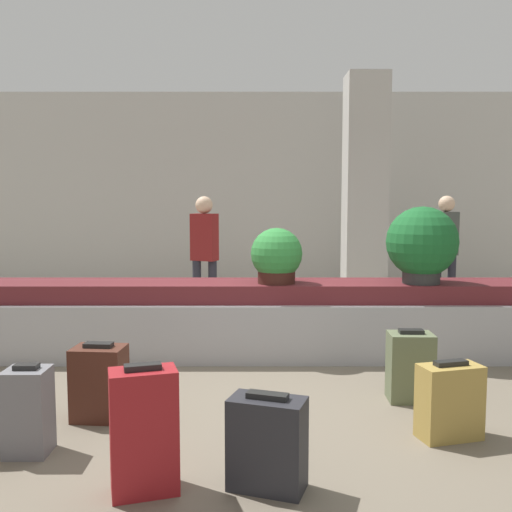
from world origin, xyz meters
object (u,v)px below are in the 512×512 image
at_px(suitcase_1, 269,443).
at_px(potted_plant_0, 424,244).
at_px(suitcase_0, 452,402).
at_px(suitcase_4, 412,367).
at_px(pillar, 367,194).
at_px(traveler_1, 448,243).
at_px(traveler_0, 207,247).
at_px(suitcase_2, 102,382).
at_px(potted_plant_1, 279,257).
at_px(suitcase_6, 146,431).
at_px(suitcase_5, 30,411).

distance_m(suitcase_1, potted_plant_0, 3.04).
bearing_deg(suitcase_0, suitcase_4, 80.19).
bearing_deg(pillar, traveler_1, -0.62).
xyz_separation_m(suitcase_4, traveler_1, (1.45, 3.63, 0.67)).
height_order(pillar, traveler_0, pillar).
bearing_deg(suitcase_2, traveler_1, 52.15).
bearing_deg(traveler_1, suitcase_2, -160.12).
bearing_deg(suitcase_1, suitcase_0, 46.95).
height_order(suitcase_0, potted_plant_1, potted_plant_1).
relative_size(suitcase_0, suitcase_4, 0.92).
relative_size(suitcase_1, traveler_0, 0.33).
distance_m(potted_plant_1, traveler_1, 3.44).
xyz_separation_m(suitcase_6, traveler_1, (3.18, 5.00, 0.60)).
xyz_separation_m(suitcase_1, potted_plant_1, (0.14, 2.50, 0.73)).
bearing_deg(suitcase_4, suitcase_5, -158.24).
bearing_deg(suitcase_1, suitcase_4, 68.60).
xyz_separation_m(suitcase_0, suitcase_5, (-2.57, -0.22, 0.02)).
bearing_deg(pillar, suitcase_4, -95.11).
distance_m(suitcase_0, potted_plant_0, 2.07).
bearing_deg(suitcase_4, traveler_1, 70.04).
xyz_separation_m(suitcase_0, suitcase_4, (-0.06, 0.69, 0.02)).
distance_m(suitcase_4, potted_plant_1, 1.68).
bearing_deg(potted_plant_0, suitcase_4, -109.11).
relative_size(suitcase_2, suitcase_4, 0.98).
xyz_separation_m(suitcase_1, traveler_0, (-0.71, 4.34, 0.67)).
distance_m(suitcase_5, potted_plant_0, 3.68).
bearing_deg(suitcase_5, pillar, 57.75).
xyz_separation_m(suitcase_1, suitcase_6, (-0.63, -0.04, 0.08)).
distance_m(suitcase_4, suitcase_6, 2.21).
height_order(suitcase_0, suitcase_4, suitcase_4).
xyz_separation_m(suitcase_2, traveler_0, (0.42, 3.38, 0.66)).
distance_m(pillar, suitcase_1, 5.34).
height_order(traveler_0, traveler_1, traveler_1).
xyz_separation_m(suitcase_0, potted_plant_1, (-1.03, 1.86, 0.74)).
bearing_deg(suitcase_1, suitcase_5, -178.09).
bearing_deg(potted_plant_1, potted_plant_0, -0.22).
height_order(suitcase_6, potted_plant_1, potted_plant_1).
relative_size(suitcase_1, suitcase_4, 0.94).
xyz_separation_m(suitcase_1, suitcase_4, (1.10, 1.33, 0.02)).
bearing_deg(suitcase_6, potted_plant_0, 33.46).
bearing_deg(suitcase_1, suitcase_6, -158.15).
relative_size(suitcase_4, traveler_0, 0.35).
bearing_deg(potted_plant_1, suitcase_4, -50.50).
distance_m(potted_plant_0, potted_plant_1, 1.38).
bearing_deg(suitcase_5, potted_plant_1, 53.14).
distance_m(suitcase_2, suitcase_5, 0.61).
bearing_deg(suitcase_2, traveler_0, 87.67).
xyz_separation_m(pillar, traveler_1, (1.12, -0.01, -0.67)).
bearing_deg(pillar, suitcase_2, -122.59).
distance_m(suitcase_1, suitcase_4, 1.73).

